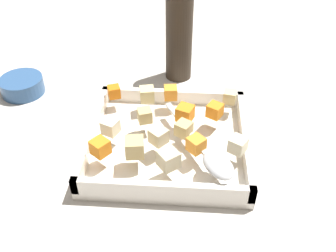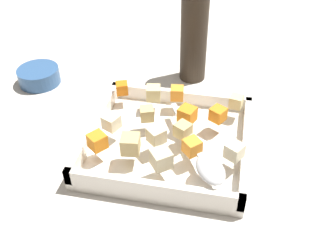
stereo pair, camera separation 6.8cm
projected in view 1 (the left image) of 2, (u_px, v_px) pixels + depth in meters
ground_plane at (172, 146)px, 0.72m from camera, size 4.00×4.00×0.00m
baking_dish at (168, 143)px, 0.70m from camera, size 0.29×0.27×0.04m
carrot_chunk_mid_left at (185, 113)px, 0.70m from camera, size 0.04×0.04×0.03m
carrot_chunk_front_center at (100, 147)px, 0.63m from camera, size 0.04×0.04×0.03m
carrot_chunk_near_right at (215, 110)px, 0.71m from camera, size 0.03×0.03×0.03m
carrot_chunk_rim_edge at (114, 92)px, 0.76m from camera, size 0.03×0.03×0.02m
carrot_chunk_center at (171, 93)px, 0.76m from camera, size 0.03×0.03×0.02m
carrot_chunk_near_spoon at (196, 144)px, 0.64m from camera, size 0.04×0.04×0.03m
potato_chunk_heap_top at (145, 115)px, 0.70m from camera, size 0.03×0.03×0.02m
potato_chunk_corner_se at (238, 145)px, 0.64m from camera, size 0.04×0.04×0.03m
potato_chunk_far_left at (159, 136)px, 0.65m from camera, size 0.04×0.04×0.03m
potato_chunk_heap_side at (170, 159)px, 0.61m from camera, size 0.04×0.04×0.03m
potato_chunk_under_handle at (135, 147)px, 0.63m from camera, size 0.03×0.03×0.03m
potato_chunk_mid_right at (147, 94)px, 0.75m from camera, size 0.03×0.03×0.03m
potato_chunk_near_left at (184, 129)px, 0.67m from camera, size 0.03×0.03×0.03m
potato_chunk_back_center at (111, 127)px, 0.67m from camera, size 0.03×0.03×0.03m
potato_chunk_corner_sw at (230, 97)px, 0.75m from camera, size 0.03×0.03×0.02m
serving_spoon at (214, 160)px, 0.61m from camera, size 0.13×0.21×0.02m
pepper_mill at (177, 35)px, 0.84m from camera, size 0.06×0.06×0.23m
small_prep_bowl at (22, 86)px, 0.84m from camera, size 0.09×0.09×0.04m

